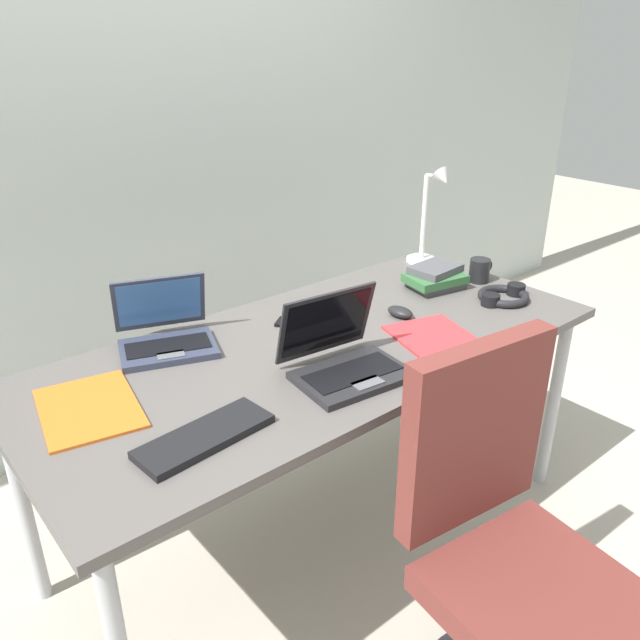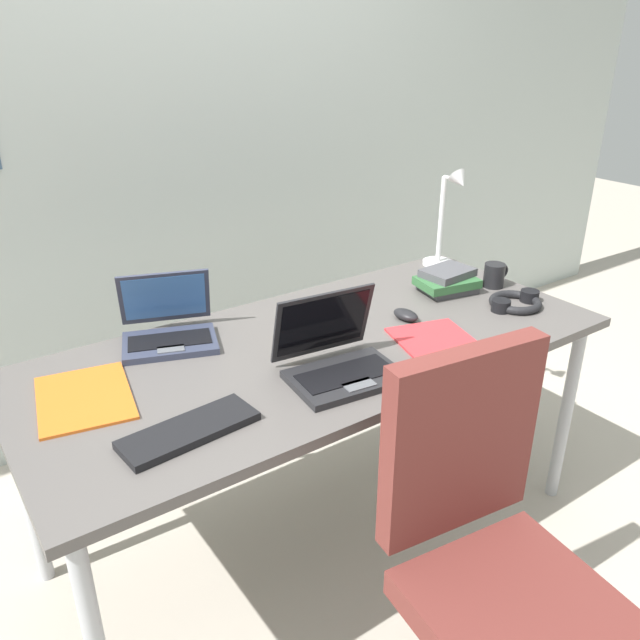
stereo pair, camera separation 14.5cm
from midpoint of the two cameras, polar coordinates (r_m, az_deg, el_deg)
ground_plane at (r=2.37m, az=1.85°, el=-18.36°), size 12.00×12.00×0.00m
wall_back at (r=2.71m, az=-12.53°, el=17.45°), size 6.00×0.13×2.60m
desk at (r=1.97m, az=2.12°, el=-3.66°), size 1.80×0.80×0.74m
desk_lamp at (r=2.57m, az=12.95°, el=8.77°), size 0.12×0.18×0.40m
laptop_back_right at (r=1.76m, az=4.06°, el=-3.61°), size 0.33×0.30×0.22m
laptop_far_corner at (r=1.98m, az=-11.38°, el=-0.78°), size 0.35×0.33×0.20m
external_keyboard at (r=1.54m, az=-8.96°, el=-9.78°), size 0.34×0.15×0.02m
computer_mouse at (r=2.12m, az=9.63°, el=0.42°), size 0.07×0.10×0.03m
cell_phone at (r=2.06m, az=0.28°, el=-0.29°), size 0.13×0.15×0.01m
headphones at (r=2.32m, az=18.80°, el=1.51°), size 0.21×0.18×0.04m
pill_bottle at (r=1.94m, az=-0.05°, el=-0.86°), size 0.04×0.04×0.08m
book_stack at (r=2.37m, az=13.05°, el=3.39°), size 0.23×0.19×0.08m
paper_folder_near_lamp at (r=1.75m, az=-18.12°, el=-6.67°), size 0.28×0.35×0.01m
paper_folder_front_right at (r=1.97m, az=12.78°, el=-2.20°), size 0.31×0.36×0.01m
coffee_mug at (r=2.46m, az=16.99°, el=3.84°), size 0.11×0.08×0.09m
office_chair at (r=1.71m, az=17.84°, el=-22.36°), size 0.52×0.56×0.97m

